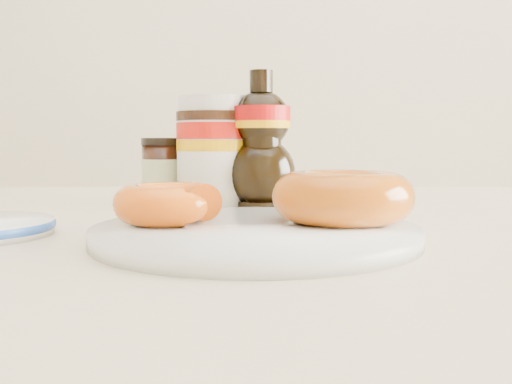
{
  "coord_description": "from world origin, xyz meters",
  "views": [
    {
      "loc": [
        0.01,
        -0.45,
        0.83
      ],
      "look_at": [
        0.01,
        0.04,
        0.79
      ],
      "focal_mm": 40.0,
      "sensor_mm": 36.0,
      "label": 1
    }
  ],
  "objects_px": {
    "donut_bitten": "(169,203)",
    "nutella_jar": "(215,147)",
    "dining_table": "(251,306)",
    "plate": "(256,233)",
    "donut_whole": "(342,197)",
    "dark_jar": "(162,171)",
    "syrup_bottle": "(261,139)"
  },
  "relations": [
    {
      "from": "dining_table",
      "to": "donut_whole",
      "type": "bearing_deg",
      "value": -46.72
    },
    {
      "from": "donut_whole",
      "to": "syrup_bottle",
      "type": "relative_size",
      "value": 0.71
    },
    {
      "from": "donut_bitten",
      "to": "dark_jar",
      "type": "height_order",
      "value": "dark_jar"
    },
    {
      "from": "donut_whole",
      "to": "syrup_bottle",
      "type": "height_order",
      "value": "syrup_bottle"
    },
    {
      "from": "plate",
      "to": "syrup_bottle",
      "type": "bearing_deg",
      "value": 88.84
    },
    {
      "from": "dark_jar",
      "to": "donut_bitten",
      "type": "bearing_deg",
      "value": -79.22
    },
    {
      "from": "dining_table",
      "to": "donut_whole",
      "type": "relative_size",
      "value": 11.97
    },
    {
      "from": "donut_bitten",
      "to": "donut_whole",
      "type": "relative_size",
      "value": 0.77
    },
    {
      "from": "donut_bitten",
      "to": "syrup_bottle",
      "type": "height_order",
      "value": "syrup_bottle"
    },
    {
      "from": "dining_table",
      "to": "dark_jar",
      "type": "height_order",
      "value": "dark_jar"
    },
    {
      "from": "plate",
      "to": "dark_jar",
      "type": "xyz_separation_m",
      "value": [
        -0.12,
        0.3,
        0.03
      ]
    },
    {
      "from": "dark_jar",
      "to": "nutella_jar",
      "type": "bearing_deg",
      "value": -17.75
    },
    {
      "from": "dining_table",
      "to": "donut_whole",
      "type": "xyz_separation_m",
      "value": [
        0.08,
        -0.08,
        0.12
      ]
    },
    {
      "from": "dining_table",
      "to": "syrup_bottle",
      "type": "height_order",
      "value": "syrup_bottle"
    },
    {
      "from": "dark_jar",
      "to": "donut_whole",
      "type": "bearing_deg",
      "value": -54.14
    },
    {
      "from": "plate",
      "to": "syrup_bottle",
      "type": "xyz_separation_m",
      "value": [
        0.01,
        0.25,
        0.08
      ]
    },
    {
      "from": "dark_jar",
      "to": "syrup_bottle",
      "type": "bearing_deg",
      "value": -18.71
    },
    {
      "from": "plate",
      "to": "syrup_bottle",
      "type": "height_order",
      "value": "syrup_bottle"
    },
    {
      "from": "dining_table",
      "to": "plate",
      "type": "relative_size",
      "value": 5.43
    },
    {
      "from": "plate",
      "to": "nutella_jar",
      "type": "height_order",
      "value": "nutella_jar"
    },
    {
      "from": "plate",
      "to": "nutella_jar",
      "type": "relative_size",
      "value": 1.91
    },
    {
      "from": "dining_table",
      "to": "nutella_jar",
      "type": "xyz_separation_m",
      "value": [
        -0.05,
        0.17,
        0.16
      ]
    },
    {
      "from": "syrup_bottle",
      "to": "nutella_jar",
      "type": "bearing_deg",
      "value": 160.15
    },
    {
      "from": "donut_whole",
      "to": "dark_jar",
      "type": "distance_m",
      "value": 0.33
    },
    {
      "from": "donut_bitten",
      "to": "dark_jar",
      "type": "xyz_separation_m",
      "value": [
        -0.05,
        0.28,
        0.01
      ]
    },
    {
      "from": "donut_bitten",
      "to": "donut_whole",
      "type": "height_order",
      "value": "donut_whole"
    },
    {
      "from": "donut_bitten",
      "to": "dark_jar",
      "type": "relative_size",
      "value": 1.07
    },
    {
      "from": "plate",
      "to": "dark_jar",
      "type": "distance_m",
      "value": 0.32
    },
    {
      "from": "donut_whole",
      "to": "syrup_bottle",
      "type": "distance_m",
      "value": 0.24
    },
    {
      "from": "donut_whole",
      "to": "dark_jar",
      "type": "height_order",
      "value": "dark_jar"
    },
    {
      "from": "donut_whole",
      "to": "syrup_bottle",
      "type": "xyz_separation_m",
      "value": [
        -0.07,
        0.23,
        0.05
      ]
    },
    {
      "from": "donut_bitten",
      "to": "nutella_jar",
      "type": "distance_m",
      "value": 0.26
    }
  ]
}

